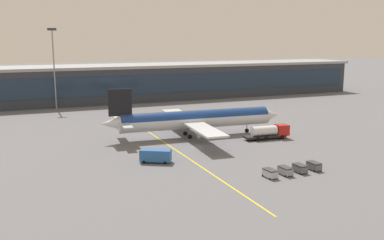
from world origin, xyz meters
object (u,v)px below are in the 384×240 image
Objects in this scene: baggage_cart_2 at (300,168)px; fuel_tanker at (270,132)px; main_airliner at (195,119)px; baggage_cart_1 at (285,171)px; baggage_cart_0 at (270,173)px; lavatory_truck at (156,155)px; baggage_cart_3 at (314,166)px.

fuel_tanker is at bearing 69.74° from baggage_cart_2.
baggage_cart_1 is (3.01, -33.19, -3.41)m from main_airliner.
main_airliner reaches higher than baggage_cart_1.
baggage_cart_2 is (3.19, 0.23, 0.00)m from baggage_cart_1.
baggage_cart_2 is at bearing -79.35° from main_airliner.
baggage_cart_0 and baggage_cart_2 have the same top height.
fuel_tanker is 31.45m from lavatory_truck.
baggage_cart_3 is at bearing 4.16° from baggage_cart_0.
main_airliner is 4.09× the size of fuel_tanker.
fuel_tanker is at bearing -30.91° from main_airliner.
baggage_cart_3 is (9.57, 0.70, 0.00)m from baggage_cart_0.
main_airliner is at bearing 149.09° from fuel_tanker.
baggage_cart_0 is 3.20m from baggage_cart_1.
baggage_cart_3 is at bearing -31.79° from lavatory_truck.
lavatory_truck is 2.24× the size of baggage_cart_0.
baggage_cart_0 and baggage_cart_1 have the same top height.
baggage_cart_1 is (3.19, 0.23, 0.00)m from baggage_cart_0.
baggage_cart_3 is at bearing 4.16° from baggage_cart_2.
main_airliner is 16.26× the size of baggage_cart_2.
baggage_cart_3 is at bearing 4.16° from baggage_cart_1.
main_airliner is 33.71m from baggage_cart_2.
baggage_cart_1 is 3.20m from baggage_cart_2.
main_airliner is 33.50m from baggage_cart_1.
lavatory_truck is 26.48m from baggage_cart_2.
baggage_cart_3 is at bearing -103.39° from fuel_tanker.
baggage_cart_2 is at bearing -175.84° from baggage_cart_3.
baggage_cart_2 is at bearing 4.16° from baggage_cart_1.
main_airliner is at bearing 89.69° from baggage_cart_0.
lavatory_truck reaches higher than baggage_cart_0.
baggage_cart_0 is 6.40m from baggage_cart_2.
main_airliner is 17.70m from fuel_tanker.
lavatory_truck is 2.24× the size of baggage_cart_3.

